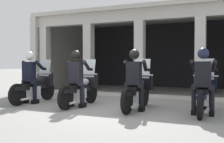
{
  "coord_description": "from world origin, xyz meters",
  "views": [
    {
      "loc": [
        3.14,
        -6.53,
        1.23
      ],
      "look_at": [
        0.0,
        0.55,
        0.99
      ],
      "focal_mm": 43.7,
      "sensor_mm": 36.0,
      "label": 1
    }
  ],
  "objects_px": {
    "motorcycle_far_left": "(36,86)",
    "police_officer_center_left": "(76,74)",
    "police_officer_center_right": "(134,74)",
    "motorcycle_far_right": "(204,93)",
    "police_officer_far_right": "(203,76)",
    "motorcycle_center_right": "(138,90)",
    "police_officer_far_left": "(30,73)",
    "motorcycle_center_left": "(82,88)"
  },
  "relations": [
    {
      "from": "motorcycle_far_left",
      "to": "police_officer_center_left",
      "type": "bearing_deg",
      "value": -3.02
    },
    {
      "from": "police_officer_center_right",
      "to": "motorcycle_far_right",
      "type": "distance_m",
      "value": 1.77
    },
    {
      "from": "police_officer_center_left",
      "to": "police_officer_far_right",
      "type": "height_order",
      "value": "same"
    },
    {
      "from": "motorcycle_far_left",
      "to": "motorcycle_far_right",
      "type": "height_order",
      "value": "same"
    },
    {
      "from": "police_officer_center_right",
      "to": "motorcycle_far_right",
      "type": "relative_size",
      "value": 0.78
    },
    {
      "from": "police_officer_center_left",
      "to": "motorcycle_center_right",
      "type": "height_order",
      "value": "police_officer_center_left"
    },
    {
      "from": "police_officer_far_left",
      "to": "motorcycle_center_left",
      "type": "bearing_deg",
      "value": 16.19
    },
    {
      "from": "police_officer_far_right",
      "to": "motorcycle_center_left",
      "type": "bearing_deg",
      "value": -179.72
    },
    {
      "from": "police_officer_far_left",
      "to": "police_officer_center_right",
      "type": "xyz_separation_m",
      "value": [
        3.35,
        0.06,
        0.0
      ]
    },
    {
      "from": "police_officer_center_left",
      "to": "motorcycle_center_right",
      "type": "xyz_separation_m",
      "value": [
        1.68,
        0.38,
        -0.44
      ]
    },
    {
      "from": "police_officer_center_left",
      "to": "motorcycle_center_right",
      "type": "bearing_deg",
      "value": 18.46
    },
    {
      "from": "motorcycle_center_left",
      "to": "motorcycle_center_right",
      "type": "bearing_deg",
      "value": 8.99
    },
    {
      "from": "police_officer_far_left",
      "to": "police_officer_center_left",
      "type": "height_order",
      "value": "same"
    },
    {
      "from": "motorcycle_far_left",
      "to": "police_officer_center_left",
      "type": "relative_size",
      "value": 1.29
    },
    {
      "from": "motorcycle_center_right",
      "to": "police_officer_center_right",
      "type": "bearing_deg",
      "value": -79.79
    },
    {
      "from": "police_officer_center_left",
      "to": "police_officer_center_right",
      "type": "xyz_separation_m",
      "value": [
        1.67,
        0.1,
        0.0
      ]
    },
    {
      "from": "motorcycle_far_left",
      "to": "police_officer_far_right",
      "type": "height_order",
      "value": "police_officer_far_right"
    },
    {
      "from": "motorcycle_center_right",
      "to": "police_officer_center_right",
      "type": "distance_m",
      "value": 0.52
    },
    {
      "from": "motorcycle_center_right",
      "to": "motorcycle_far_right",
      "type": "distance_m",
      "value": 1.68
    },
    {
      "from": "motorcycle_center_left",
      "to": "police_officer_far_right",
      "type": "distance_m",
      "value": 3.38
    },
    {
      "from": "police_officer_far_left",
      "to": "police_officer_far_right",
      "type": "relative_size",
      "value": 1.0
    },
    {
      "from": "motorcycle_far_left",
      "to": "motorcycle_far_right",
      "type": "bearing_deg",
      "value": 9.54
    },
    {
      "from": "motorcycle_far_right",
      "to": "motorcycle_far_left",
      "type": "bearing_deg",
      "value": -176.37
    },
    {
      "from": "police_officer_center_right",
      "to": "police_officer_far_right",
      "type": "xyz_separation_m",
      "value": [
        1.67,
        0.08,
        0.0
      ]
    },
    {
      "from": "police_officer_far_left",
      "to": "police_officer_center_right",
      "type": "relative_size",
      "value": 1.0
    },
    {
      "from": "police_officer_center_left",
      "to": "motorcycle_center_left",
      "type": "bearing_deg",
      "value": 95.37
    },
    {
      "from": "police_officer_center_right",
      "to": "police_officer_far_right",
      "type": "relative_size",
      "value": 1.0
    },
    {
      "from": "motorcycle_center_left",
      "to": "police_officer_center_right",
      "type": "bearing_deg",
      "value": -0.69
    },
    {
      "from": "police_officer_far_left",
      "to": "motorcycle_center_left",
      "type": "xyz_separation_m",
      "value": [
        1.68,
        0.24,
        -0.44
      ]
    },
    {
      "from": "police_officer_far_left",
      "to": "motorcycle_far_right",
      "type": "bearing_deg",
      "value": 12.77
    },
    {
      "from": "motorcycle_center_right",
      "to": "police_officer_far_right",
      "type": "distance_m",
      "value": 1.74
    },
    {
      "from": "motorcycle_center_right",
      "to": "motorcycle_far_right",
      "type": "bearing_deg",
      "value": 13.26
    },
    {
      "from": "police_officer_center_right",
      "to": "motorcycle_far_right",
      "type": "height_order",
      "value": "police_officer_center_right"
    },
    {
      "from": "police_officer_center_left",
      "to": "police_officer_center_right",
      "type": "height_order",
      "value": "same"
    },
    {
      "from": "motorcycle_far_left",
      "to": "police_officer_far_left",
      "type": "relative_size",
      "value": 1.29
    },
    {
      "from": "motorcycle_far_right",
      "to": "police_officer_far_left",
      "type": "bearing_deg",
      "value": -173.14
    },
    {
      "from": "police_officer_far_right",
      "to": "police_officer_center_right",
      "type": "bearing_deg",
      "value": -175.15
    },
    {
      "from": "police_officer_center_right",
      "to": "motorcycle_far_left",
      "type": "bearing_deg",
      "value": -173.4
    },
    {
      "from": "police_officer_center_right",
      "to": "motorcycle_center_right",
      "type": "bearing_deg",
      "value": 100.21
    },
    {
      "from": "motorcycle_center_right",
      "to": "police_officer_center_right",
      "type": "xyz_separation_m",
      "value": [
        -0.0,
        -0.28,
        0.44
      ]
    },
    {
      "from": "motorcycle_center_left",
      "to": "police_officer_center_left",
      "type": "height_order",
      "value": "police_officer_center_left"
    },
    {
      "from": "motorcycle_center_left",
      "to": "police_officer_far_right",
      "type": "bearing_deg",
      "value": 3.86
    }
  ]
}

